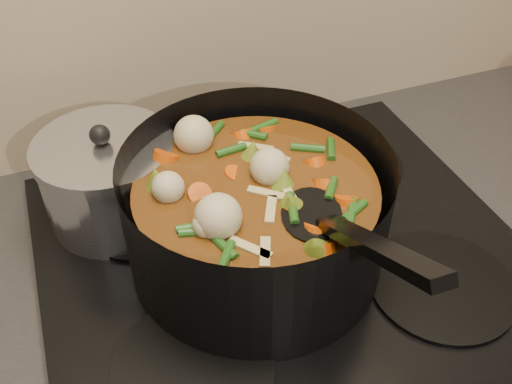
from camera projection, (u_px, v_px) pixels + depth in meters
name	position (u px, v px, depth m)	size (l,w,h in m)	color
stovetop	(282.00, 253.00, 0.76)	(0.62, 0.54, 0.03)	black
stockpot	(256.00, 216.00, 0.70)	(0.38, 0.46, 0.24)	black
saucepan	(110.00, 180.00, 0.77)	(0.18, 0.18, 0.15)	silver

